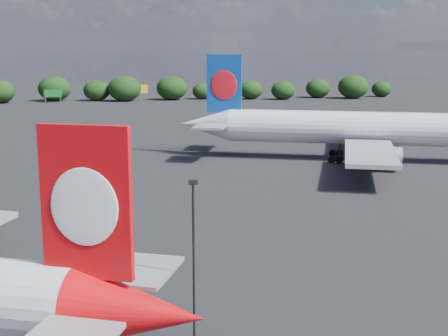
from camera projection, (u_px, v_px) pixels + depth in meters
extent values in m
plane|color=black|center=(86.00, 163.00, 104.06)|extent=(500.00, 500.00, 0.00)
cone|color=red|center=(139.00, 312.00, 34.48)|extent=(8.84, 7.26, 4.76)
cube|color=red|center=(86.00, 203.00, 33.94)|extent=(5.04, 2.39, 8.57)
ellipsoid|color=white|center=(84.00, 207.00, 33.70)|extent=(3.78, 1.67, 4.38)
ellipsoid|color=white|center=(89.00, 205.00, 34.24)|extent=(3.78, 1.67, 4.38)
cube|color=#A1A3A9|center=(140.00, 270.00, 39.83)|extent=(6.11, 6.90, 0.29)
cylinder|color=silver|center=(354.00, 128.00, 105.43)|extent=(41.91, 19.51, 5.59)
cone|color=silver|center=(206.00, 124.00, 110.15)|extent=(10.30, 8.27, 5.59)
cube|color=#0D4299|center=(224.00, 84.00, 108.16)|extent=(5.98, 2.59, 10.06)
ellipsoid|color=red|center=(224.00, 85.00, 107.87)|extent=(4.50, 1.78, 5.14)
ellipsoid|color=red|center=(225.00, 85.00, 108.52)|extent=(4.50, 1.78, 5.14)
cube|color=#A1A3A9|center=(211.00, 126.00, 103.73)|extent=(6.99, 8.01, 0.34)
cube|color=#A1A3A9|center=(224.00, 118.00, 115.58)|extent=(6.99, 8.01, 0.34)
cube|color=#A1A3A9|center=(370.00, 153.00, 91.35)|extent=(14.34, 23.51, 0.62)
cube|color=#A1A3A9|center=(364.00, 128.00, 119.37)|extent=(14.34, 23.51, 0.62)
cylinder|color=#A1A3A9|center=(383.00, 157.00, 96.61)|extent=(6.28, 4.72, 3.02)
cube|color=#A1A3A9|center=(383.00, 152.00, 96.46)|extent=(2.43, 1.14, 1.34)
cylinder|color=#A1A3A9|center=(377.00, 140.00, 113.86)|extent=(6.28, 4.72, 3.02)
cube|color=#A1A3A9|center=(378.00, 136.00, 113.70)|extent=(2.43, 1.14, 1.34)
cylinder|color=black|center=(339.00, 154.00, 103.36)|extent=(0.40, 0.40, 2.80)
cylinder|color=black|center=(339.00, 160.00, 103.57)|extent=(1.33, 0.89, 1.23)
cylinder|color=black|center=(332.00, 160.00, 103.79)|extent=(1.33, 0.89, 1.23)
cylinder|color=black|center=(340.00, 147.00, 109.83)|extent=(0.40, 0.40, 2.80)
cylinder|color=black|center=(340.00, 153.00, 110.03)|extent=(1.33, 0.89, 1.23)
cylinder|color=black|center=(332.00, 153.00, 110.26)|extent=(1.33, 0.89, 1.23)
cylinder|color=black|center=(194.00, 271.00, 38.63)|extent=(0.16, 0.16, 11.03)
cube|color=black|center=(193.00, 182.00, 37.54)|extent=(0.55, 0.30, 0.28)
cube|color=#156A26|center=(53.00, 93.00, 213.23)|extent=(6.00, 0.30, 2.60)
cylinder|color=gray|center=(46.00, 100.00, 213.28)|extent=(0.20, 0.20, 2.00)
cylinder|color=gray|center=(61.00, 100.00, 214.03)|extent=(0.20, 0.20, 2.00)
cube|color=yellow|center=(141.00, 89.00, 223.39)|extent=(5.00, 0.30, 3.00)
cylinder|color=gray|center=(141.00, 97.00, 223.92)|extent=(0.30, 0.30, 2.50)
ellipsoid|color=black|center=(54.00, 89.00, 219.55)|extent=(11.37, 9.62, 8.75)
ellipsoid|color=black|center=(97.00, 91.00, 220.73)|extent=(9.46, 8.00, 7.27)
ellipsoid|color=black|center=(124.00, 89.00, 218.69)|extent=(11.57, 9.79, 8.90)
ellipsoid|color=black|center=(172.00, 88.00, 224.03)|extent=(11.14, 9.43, 8.57)
ellipsoid|color=black|center=(203.00, 91.00, 227.96)|extent=(7.60, 6.43, 5.84)
ellipsoid|color=black|center=(251.00, 90.00, 227.69)|extent=(8.61, 7.29, 6.63)
ellipsoid|color=black|center=(283.00, 90.00, 225.92)|extent=(8.81, 7.45, 6.78)
ellipsoid|color=black|center=(318.00, 88.00, 233.47)|extent=(9.28, 7.85, 7.14)
ellipsoid|color=black|center=(353.00, 87.00, 230.07)|extent=(11.34, 9.60, 8.72)
ellipsoid|color=black|center=(382.00, 89.00, 238.15)|extent=(7.71, 6.52, 5.93)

